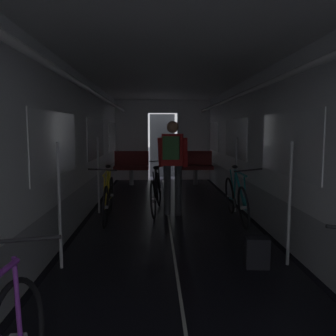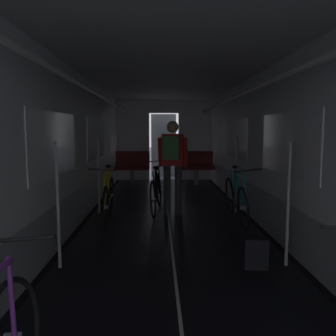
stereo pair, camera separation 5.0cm
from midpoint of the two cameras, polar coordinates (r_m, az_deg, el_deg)
train_car_shell at (r=5.26m, az=0.09°, el=8.12°), size 3.14×12.34×2.57m
bench_seat_far_left at (r=9.80m, az=-6.18°, el=0.56°), size 0.98×0.51×0.95m
bench_seat_far_right at (r=9.84m, az=4.34°, el=0.60°), size 0.98×0.51×0.95m
bicycle_yellow at (r=6.01m, az=-10.03°, el=-4.82°), size 0.44×1.69×0.94m
bicycle_teal at (r=5.99m, az=10.89°, el=-4.88°), size 0.44×1.69×0.95m
person_cyclist_aisle at (r=6.16m, az=0.50°, el=1.48°), size 0.56×0.44×1.69m
bicycle_black_in_aisle at (r=6.50m, az=-2.17°, el=-3.90°), size 0.44×1.69×0.95m
backpack_on_floor at (r=4.10m, az=13.97°, el=-13.24°), size 0.27×0.22×0.34m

